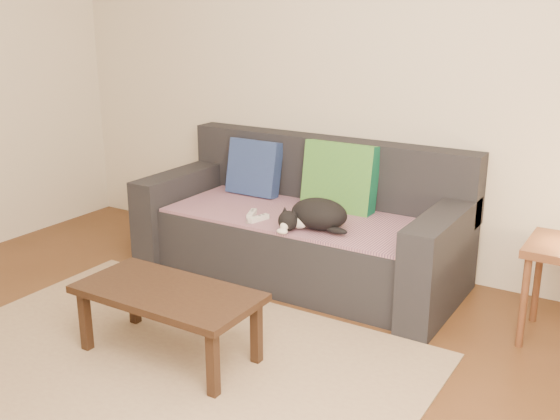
{
  "coord_description": "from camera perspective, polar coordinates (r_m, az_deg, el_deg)",
  "views": [
    {
      "loc": [
        2.01,
        -1.98,
        1.71
      ],
      "look_at": [
        0.05,
        1.2,
        0.55
      ],
      "focal_mm": 42.0,
      "sensor_mm": 36.0,
      "label": 1
    }
  ],
  "objects": [
    {
      "name": "coffee_table",
      "position": [
        3.32,
        -9.75,
        -7.6
      ],
      "size": [
        0.93,
        0.47,
        0.37
      ],
      "color": "black",
      "rests_on": "rug"
    },
    {
      "name": "ground",
      "position": [
        3.29,
        -12.16,
        -14.42
      ],
      "size": [
        4.5,
        4.5,
        0.0
      ],
      "primitive_type": "plane",
      "color": "brown",
      "rests_on": "ground"
    },
    {
      "name": "sofa",
      "position": [
        4.31,
        2.03,
        -1.71
      ],
      "size": [
        2.1,
        0.94,
        0.87
      ],
      "color": "#232328",
      "rests_on": "ground"
    },
    {
      "name": "cat",
      "position": [
        3.89,
        3.18,
        -0.42
      ],
      "size": [
        0.43,
        0.37,
        0.19
      ],
      "rotation": [
        0.0,
        0.0,
        0.17
      ],
      "color": "black",
      "rests_on": "throw_blanket"
    },
    {
      "name": "throw_blanket",
      "position": [
        4.2,
        1.42,
        -0.5
      ],
      "size": [
        1.66,
        0.74,
        0.02
      ],
      "primitive_type": "cube",
      "color": "#442A4F",
      "rests_on": "sofa"
    },
    {
      "name": "back_wall",
      "position": [
        4.47,
        4.94,
        11.94
      ],
      "size": [
        4.5,
        0.04,
        2.6
      ],
      "primitive_type": "cube",
      "color": "beige",
      "rests_on": "ground"
    },
    {
      "name": "rug",
      "position": [
        3.38,
        -10.38,
        -13.27
      ],
      "size": [
        2.5,
        1.8,
        0.01
      ],
      "primitive_type": "cube",
      "color": "tan",
      "rests_on": "ground"
    },
    {
      "name": "cushion_green",
      "position": [
        4.28,
        5.2,
        2.59
      ],
      "size": [
        0.49,
        0.2,
        0.5
      ],
      "primitive_type": "cube",
      "rotation": [
        -0.16,
        0.0,
        0.0
      ],
      "color": "#0E5C3E",
      "rests_on": "throw_blanket"
    },
    {
      "name": "cushion_navy",
      "position": [
        4.61,
        -2.27,
        3.7
      ],
      "size": [
        0.39,
        0.17,
        0.4
      ],
      "primitive_type": "cube",
      "rotation": [
        -0.21,
        0.0,
        0.0
      ],
      "color": "#101947",
      "rests_on": "throw_blanket"
    },
    {
      "name": "wii_remote_a",
      "position": [
        4.15,
        -2.47,
        -0.35
      ],
      "size": [
        0.09,
        0.15,
        0.03
      ],
      "primitive_type": "cube",
      "rotation": [
        0.0,
        0.0,
        1.94
      ],
      "color": "white",
      "rests_on": "throw_blanket"
    },
    {
      "name": "wii_remote_b",
      "position": [
        4.06,
        -1.87,
        -0.74
      ],
      "size": [
        0.07,
        0.15,
        0.03
      ],
      "primitive_type": "cube",
      "rotation": [
        0.0,
        0.0,
        1.32
      ],
      "color": "white",
      "rests_on": "throw_blanket"
    }
  ]
}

